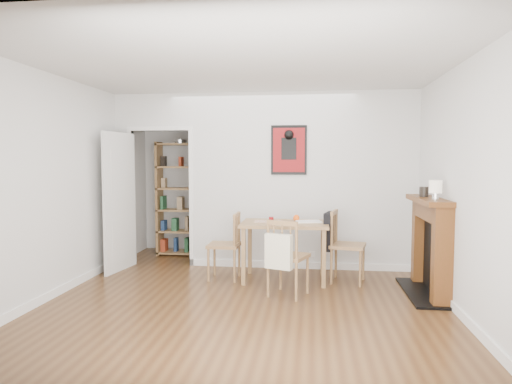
# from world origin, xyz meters

# --- Properties ---
(ground) EXTENTS (5.20, 5.20, 0.00)m
(ground) POSITION_xyz_m (0.00, 0.00, 0.00)
(ground) COLOR #56371C
(ground) RESTS_ON ground
(room_shell) EXTENTS (5.20, 5.20, 5.20)m
(room_shell) POSITION_xyz_m (0.10, 1.34, 1.30)
(room_shell) COLOR silver
(room_shell) RESTS_ON ground
(dining_table) EXTENTS (1.14, 0.73, 0.78)m
(dining_table) POSITION_xyz_m (0.38, 0.66, 0.69)
(dining_table) COLOR olive
(dining_table) RESTS_ON ground
(chair_left) EXTENTS (0.46, 0.46, 0.90)m
(chair_left) POSITION_xyz_m (-0.43, 0.63, 0.45)
(chair_left) COLOR #9F744A
(chair_left) RESTS_ON ground
(chair_right) EXTENTS (0.62, 0.56, 0.95)m
(chair_right) POSITION_xyz_m (1.19, 0.67, 0.49)
(chair_right) COLOR #9F744A
(chair_right) RESTS_ON ground
(chair_front) EXTENTS (0.59, 0.62, 0.92)m
(chair_front) POSITION_xyz_m (0.46, -0.03, 0.47)
(chair_front) COLOR #9F744A
(chair_front) RESTS_ON ground
(bookshelf) EXTENTS (0.80, 0.32, 1.91)m
(bookshelf) POSITION_xyz_m (-1.45, 2.11, 0.94)
(bookshelf) COLOR olive
(bookshelf) RESTS_ON ground
(fireplace) EXTENTS (0.45, 1.25, 1.16)m
(fireplace) POSITION_xyz_m (2.16, 0.25, 0.62)
(fireplace) COLOR #623017
(fireplace) RESTS_ON ground
(red_glass) EXTENTS (0.06, 0.06, 0.08)m
(red_glass) POSITION_xyz_m (0.21, 0.59, 0.82)
(red_glass) COLOR maroon
(red_glass) RESTS_ON dining_table
(orange_fruit) EXTENTS (0.09, 0.09, 0.09)m
(orange_fruit) POSITION_xyz_m (0.53, 0.81, 0.82)
(orange_fruit) COLOR #FF570D
(orange_fruit) RESTS_ON dining_table
(placemat) EXTENTS (0.39, 0.30, 0.00)m
(placemat) POSITION_xyz_m (0.16, 0.72, 0.78)
(placemat) COLOR beige
(placemat) RESTS_ON dining_table
(notebook) EXTENTS (0.36, 0.30, 0.02)m
(notebook) POSITION_xyz_m (0.70, 0.73, 0.79)
(notebook) COLOR white
(notebook) RESTS_ON dining_table
(mantel_lamp) EXTENTS (0.14, 0.14, 0.22)m
(mantel_lamp) POSITION_xyz_m (2.10, -0.10, 1.30)
(mantel_lamp) COLOR silver
(mantel_lamp) RESTS_ON fireplace
(ceramic_jar_a) EXTENTS (0.10, 0.10, 0.12)m
(ceramic_jar_a) POSITION_xyz_m (2.08, 0.34, 1.22)
(ceramic_jar_a) COLOR black
(ceramic_jar_a) RESTS_ON fireplace
(ceramic_jar_b) EXTENTS (0.09, 0.09, 0.11)m
(ceramic_jar_b) POSITION_xyz_m (2.11, 0.51, 1.22)
(ceramic_jar_b) COLOR black
(ceramic_jar_b) RESTS_ON fireplace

